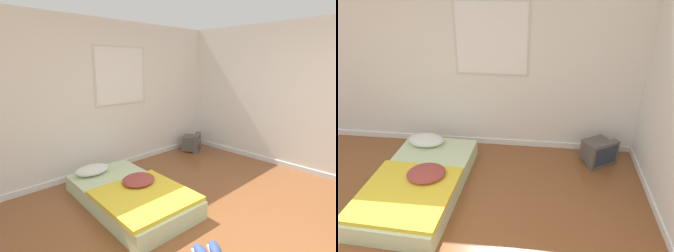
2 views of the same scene
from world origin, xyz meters
TOP-DOWN VIEW (x-y plane):
  - ground_plane at (0.00, 0.00)m, footprint 20.00×20.00m
  - wall_back at (0.01, 2.84)m, footprint 7.62×0.08m
  - wall_right at (2.64, 0.00)m, footprint 0.08×8.02m
  - mattress_bed at (-0.27, 1.55)m, footprint 1.14×1.96m
  - crt_tv at (2.07, 2.46)m, footprint 0.53×0.51m
  - sneaker_pair at (-0.29, 0.17)m, footprint 0.35×0.35m

SIDE VIEW (x-z plane):
  - ground_plane at x=0.00m, z-range 0.00..0.00m
  - sneaker_pair at x=-0.29m, z-range 0.00..0.10m
  - mattress_bed at x=-0.27m, z-range -0.04..0.34m
  - crt_tv at x=2.07m, z-range -0.01..0.37m
  - wall_right at x=2.64m, z-range -0.01..2.59m
  - wall_back at x=0.01m, z-range -0.01..2.59m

